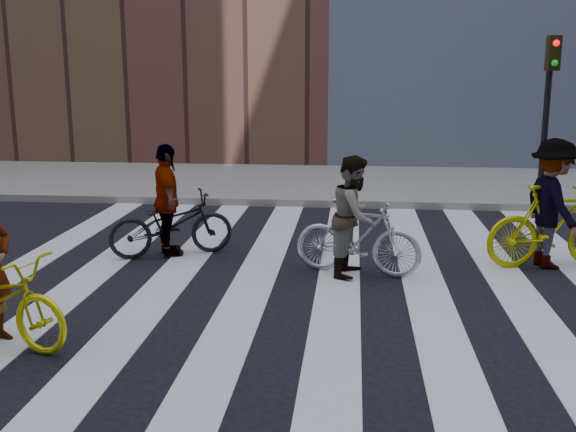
# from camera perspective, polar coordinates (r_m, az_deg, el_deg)

# --- Properties ---
(ground) EXTENTS (100.00, 100.00, 0.00)m
(ground) POSITION_cam_1_polar(r_m,az_deg,el_deg) (8.63, 0.59, -5.97)
(ground) COLOR black
(ground) RESTS_ON ground
(sidewalk_far) EXTENTS (100.00, 5.00, 0.15)m
(sidewalk_far) POSITION_cam_1_polar(r_m,az_deg,el_deg) (15.90, 2.98, 2.78)
(sidewalk_far) COLOR gray
(sidewalk_far) RESTS_ON ground
(zebra_crosswalk) EXTENTS (8.25, 10.00, 0.01)m
(zebra_crosswalk) POSITION_cam_1_polar(r_m,az_deg,el_deg) (8.63, 0.59, -5.93)
(zebra_crosswalk) COLOR silver
(zebra_crosswalk) RESTS_ON ground
(traffic_signal) EXTENTS (0.22, 0.42, 3.33)m
(traffic_signal) POSITION_cam_1_polar(r_m,az_deg,el_deg) (13.99, 21.23, 9.75)
(traffic_signal) COLOR black
(traffic_signal) RESTS_ON ground
(bike_silver_mid) EXTENTS (1.78, 0.88, 1.03)m
(bike_silver_mid) POSITION_cam_1_polar(r_m,az_deg,el_deg) (9.03, 5.92, -1.81)
(bike_silver_mid) COLOR silver
(bike_silver_mid) RESTS_ON ground
(bike_yellow_right) EXTENTS (2.01, 0.98, 1.17)m
(bike_yellow_right) POSITION_cam_1_polar(r_m,az_deg,el_deg) (10.02, 21.61, -0.81)
(bike_yellow_right) COLOR #C4C10A
(bike_yellow_right) RESTS_ON ground
(bike_dark_rear) EXTENTS (1.92, 1.34, 0.95)m
(bike_dark_rear) POSITION_cam_1_polar(r_m,az_deg,el_deg) (10.05, -9.85, -0.69)
(bike_dark_rear) COLOR black
(bike_dark_rear) RESTS_ON ground
(rider_mid) EXTENTS (0.78, 0.91, 1.61)m
(rider_mid) POSITION_cam_1_polar(r_m,az_deg,el_deg) (8.96, 5.64, 0.00)
(rider_mid) COLOR slate
(rider_mid) RESTS_ON ground
(rider_right) EXTENTS (0.91, 1.28, 1.80)m
(rider_right) POSITION_cam_1_polar(r_m,az_deg,el_deg) (9.94, 21.47, 0.96)
(rider_right) COLOR slate
(rider_right) RESTS_ON ground
(rider_rear) EXTENTS (0.77, 1.05, 1.66)m
(rider_rear) POSITION_cam_1_polar(r_m,az_deg,el_deg) (9.99, -10.20, 1.29)
(rider_rear) COLOR slate
(rider_rear) RESTS_ON ground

